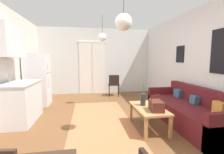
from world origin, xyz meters
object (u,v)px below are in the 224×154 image
object	(u,v)px
couch	(189,111)
bamboo_vase	(143,100)
pendant_lamp_near	(124,22)
pendant_lamp_far	(102,37)
coffee_table	(148,110)
accent_chair	(114,84)
refrigerator	(38,80)
handbag	(156,106)

from	to	relation	value
couch	bamboo_vase	xyz separation A→B (m)	(-1.05, 0.03, 0.30)
bamboo_vase	pendant_lamp_near	world-z (taller)	pendant_lamp_near
pendant_lamp_far	bamboo_vase	bearing A→B (deg)	-65.37
bamboo_vase	coffee_table	bearing A→B (deg)	-62.98
coffee_table	accent_chair	world-z (taller)	accent_chair
refrigerator	handbag	bearing A→B (deg)	-40.52
handbag	refrigerator	bearing A→B (deg)	139.48
handbag	accent_chair	xyz separation A→B (m)	(-0.25, 3.10, -0.07)
couch	handbag	size ratio (longest dim) A/B	6.21
handbag	pendant_lamp_far	xyz separation A→B (m)	(-0.80, 1.84, 1.47)
refrigerator	pendant_lamp_near	xyz separation A→B (m)	(2.08, -2.36, 1.22)
couch	handbag	bearing A→B (deg)	-160.33
pendant_lamp_near	pendant_lamp_far	world-z (taller)	same
refrigerator	accent_chair	size ratio (longest dim) A/B	1.93
handbag	refrigerator	world-z (taller)	refrigerator
couch	coffee_table	xyz separation A→B (m)	(-0.98, -0.11, 0.12)
couch	refrigerator	xyz separation A→B (m)	(-3.64, 1.99, 0.52)
couch	bamboo_vase	distance (m)	1.09
bamboo_vase	refrigerator	size ratio (longest dim) A/B	0.29
pendant_lamp_near	coffee_table	bearing A→B (deg)	23.75
refrigerator	coffee_table	bearing A→B (deg)	-38.24
bamboo_vase	refrigerator	distance (m)	3.27
pendant_lamp_far	coffee_table	bearing A→B (deg)	-65.17
accent_chair	pendant_lamp_far	world-z (taller)	pendant_lamp_far
pendant_lamp_near	refrigerator	bearing A→B (deg)	131.39
refrigerator	pendant_lamp_far	world-z (taller)	pendant_lamp_far
coffee_table	refrigerator	xyz separation A→B (m)	(-2.67, 2.10, 0.39)
bamboo_vase	accent_chair	size ratio (longest dim) A/B	0.57
bamboo_vase	pendant_lamp_far	size ratio (longest dim) A/B	0.63
coffee_table	bamboo_vase	xyz separation A→B (m)	(-0.07, 0.13, 0.18)
coffee_table	bamboo_vase	world-z (taller)	bamboo_vase
couch	coffee_table	distance (m)	0.99
couch	pendant_lamp_far	world-z (taller)	pendant_lamp_far
bamboo_vase	pendant_lamp_far	bearing A→B (deg)	114.63
coffee_table	pendant_lamp_far	bearing A→B (deg)	114.83
refrigerator	pendant_lamp_near	distance (m)	3.37
handbag	pendant_lamp_near	xyz separation A→B (m)	(-0.64, -0.03, 1.45)
accent_chair	refrigerator	bearing A→B (deg)	26.07
accent_chair	pendant_lamp_far	size ratio (longest dim) A/B	1.11
pendant_lamp_near	pendant_lamp_far	bearing A→B (deg)	94.92
bamboo_vase	couch	bearing A→B (deg)	-1.53
coffee_table	pendant_lamp_near	bearing A→B (deg)	-156.25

